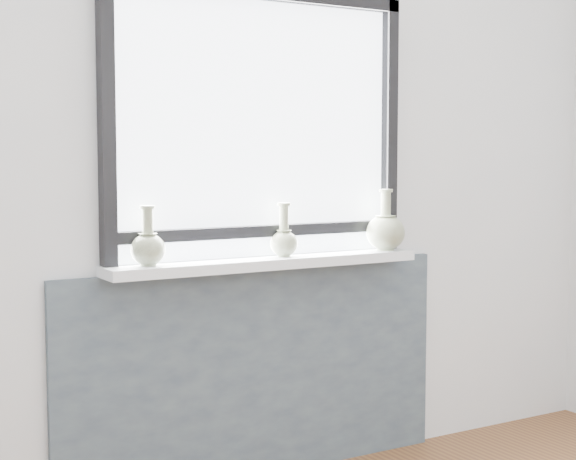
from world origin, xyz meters
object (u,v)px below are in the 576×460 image
vase_c (386,230)px  vase_b (284,240)px  windowsill (267,263)px  vase_a (148,246)px

vase_c → vase_b: bearing=177.8°
vase_b → vase_c: size_ratio=0.83×
windowsill → vase_c: (0.56, -0.02, 0.10)m
vase_b → vase_a: bearing=-179.6°
vase_a → vase_c: vase_c is taller
vase_b → windowsill: bearing=179.5°
vase_a → windowsill: bearing=0.5°
vase_b → vase_c: vase_c is taller
windowsill → vase_b: (0.08, -0.00, 0.09)m
vase_a → vase_b: (0.57, 0.00, -0.00)m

